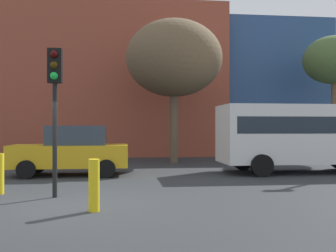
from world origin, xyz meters
TOP-DOWN VIEW (x-y plane):
  - ground_plane at (0.00, 0.00)m, footprint 200.00×200.00m
  - building_backdrop at (-1.95, 20.66)m, footprint 34.38×12.04m
  - parked_car_2 at (-0.71, 5.97)m, footprint 4.37×2.14m
  - white_bus at (8.53, 5.82)m, footprint 6.80×2.62m
  - traffic_light_island at (-0.55, 1.09)m, footprint 0.36×0.36m
  - bare_tree_0 at (13.31, 12.08)m, footprint 3.47×3.47m
  - bare_tree_1 at (3.87, 10.91)m, footprint 5.01×5.01m
  - bollard_yellow_0 at (0.59, -0.77)m, footprint 0.24×0.24m

SIDE VIEW (x-z plane):
  - ground_plane at x=0.00m, z-range 0.00..0.00m
  - bollard_yellow_0 at x=0.59m, z-range 0.00..1.14m
  - parked_car_2 at x=-0.71m, z-range -0.01..1.89m
  - white_bus at x=8.53m, z-range 0.26..2.98m
  - traffic_light_island at x=-0.55m, z-range 0.92..4.81m
  - building_backdrop at x=-1.95m, z-range -1.07..10.66m
  - bare_tree_1 at x=3.87m, z-range 1.69..9.12m
  - bare_tree_0 at x=13.31m, z-range 2.12..9.23m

